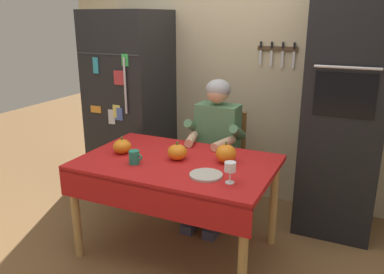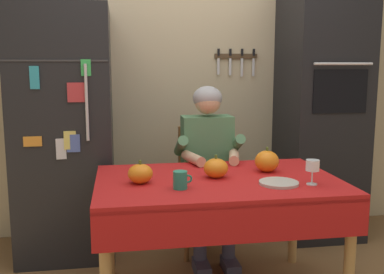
{
  "view_description": "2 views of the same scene",
  "coord_description": "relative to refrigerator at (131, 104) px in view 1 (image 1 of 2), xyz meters",
  "views": [
    {
      "loc": [
        1.22,
        -2.28,
        1.75
      ],
      "look_at": [
        0.09,
        0.18,
        0.91
      ],
      "focal_mm": 36.68,
      "sensor_mm": 36.0,
      "label": 1
    },
    {
      "loc": [
        -0.55,
        -2.38,
        1.4
      ],
      "look_at": [
        -0.13,
        0.2,
        0.97
      ],
      "focal_mm": 41.89,
      "sensor_mm": 36.0,
      "label": 2
    }
  ],
  "objects": [
    {
      "name": "serving_tray",
      "position": [
        1.26,
        -1.04,
        -0.15
      ],
      "size": [
        0.22,
        0.22,
        0.02
      ],
      "primitive_type": "cylinder",
      "color": "#B7B2A8",
      "rests_on": "dining_table"
    },
    {
      "name": "back_wall_assembly",
      "position": [
        1.0,
        0.39,
        0.4
      ],
      "size": [
        3.7,
        0.13,
        2.6
      ],
      "color": "#BCAD89",
      "rests_on": "ground"
    },
    {
      "name": "wine_glass",
      "position": [
        1.43,
        -1.08,
        -0.06
      ],
      "size": [
        0.07,
        0.07,
        0.14
      ],
      "color": "white",
      "rests_on": "dining_table"
    },
    {
      "name": "chair_behind_person",
      "position": [
        1.02,
        -0.09,
        -0.39
      ],
      "size": [
        0.4,
        0.4,
        0.93
      ],
      "color": "brown",
      "rests_on": "ground"
    },
    {
      "name": "dining_table",
      "position": [
        0.95,
        -0.88,
        -0.24
      ],
      "size": [
        1.4,
        0.9,
        0.74
      ],
      "color": "tan",
      "rests_on": "ground"
    },
    {
      "name": "ground_plane",
      "position": [
        0.95,
        -0.96,
        -0.9
      ],
      "size": [
        10.0,
        10.0,
        0.0
      ],
      "primitive_type": "plane",
      "color": "brown",
      "rests_on": "ground"
    },
    {
      "name": "pumpkin_small",
      "position": [
        0.94,
        -0.84,
        -0.1
      ],
      "size": [
        0.14,
        0.14,
        0.14
      ],
      "color": "orange",
      "rests_on": "dining_table"
    },
    {
      "name": "refrigerator",
      "position": [
        0.0,
        0.0,
        0.0
      ],
      "size": [
        0.68,
        0.71,
        1.8
      ],
      "color": "black",
      "rests_on": "ground"
    },
    {
      "name": "coffee_mug",
      "position": [
        0.71,
        -1.05,
        -0.11
      ],
      "size": [
        0.1,
        0.08,
        0.1
      ],
      "color": "#237F66",
      "rests_on": "dining_table"
    },
    {
      "name": "seated_person",
      "position": [
        1.02,
        -0.28,
        -0.16
      ],
      "size": [
        0.47,
        0.55,
        1.25
      ],
      "color": "#38384C",
      "rests_on": "ground"
    },
    {
      "name": "pumpkin_medium",
      "position": [
        0.5,
        -0.9,
        -0.11
      ],
      "size": [
        0.14,
        0.14,
        0.13
      ],
      "color": "orange",
      "rests_on": "dining_table"
    },
    {
      "name": "pumpkin_large",
      "position": [
        1.29,
        -0.75,
        -0.09
      ],
      "size": [
        0.15,
        0.15,
        0.15
      ],
      "color": "orange",
      "rests_on": "dining_table"
    },
    {
      "name": "wall_oven",
      "position": [
        2.0,
        0.04,
        0.15
      ],
      "size": [
        0.6,
        0.64,
        2.1
      ],
      "color": "black",
      "rests_on": "ground"
    }
  ]
}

